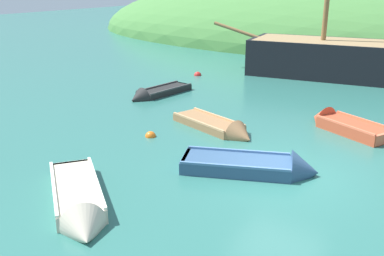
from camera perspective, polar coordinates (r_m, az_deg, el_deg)
ground_plane at (r=12.74m, az=11.68°, el=-5.94°), size 120.00×120.00×0.00m
shore_hill at (r=44.50m, az=16.89°, el=11.30°), size 50.60×27.17×11.13m
sailing_ship at (r=26.03m, az=21.65°, el=7.64°), size 15.08×5.69×10.85m
rowboat_near_dock at (r=16.97m, az=19.08°, el=0.23°), size 3.38×2.35×1.09m
rowboat_outer_right at (r=11.03m, az=-14.58°, el=-9.59°), size 3.80×3.22×1.07m
rowboat_portside at (r=20.86m, az=-4.76°, el=4.42°), size 1.37×3.68×0.95m
rowboat_outer_left at (r=15.96m, az=3.66°, el=-0.13°), size 3.78×2.07×1.05m
rowboat_far at (r=12.72m, az=8.82°, el=-5.22°), size 4.04×2.67×1.21m
buoy_red at (r=25.32m, az=0.74°, el=6.88°), size 0.42×0.42×0.42m
buoy_orange at (r=15.46m, az=-5.43°, el=-1.12°), size 0.38×0.38×0.38m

